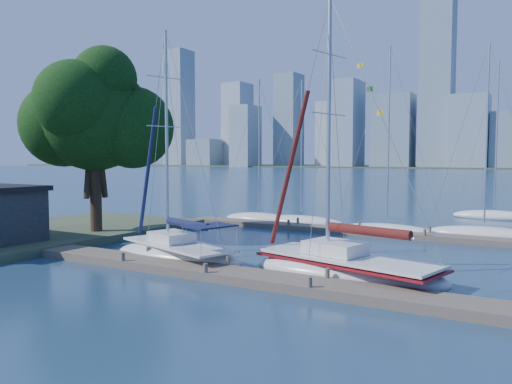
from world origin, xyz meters
The scene contains 12 objects.
ground centered at (0.00, 0.00, 0.00)m, with size 700.00×700.00×0.00m, color navy.
near_dock centered at (0.00, 0.00, 0.20)m, with size 26.00×2.00×0.40m, color brown.
far_dock centered at (2.00, 16.00, 0.18)m, with size 30.00×1.80×0.36m, color brown.
shore centered at (-17.00, 3.00, 0.25)m, with size 12.00×22.00×0.50m, color #38472D.
tree centered at (-13.45, 5.04, 8.41)m, with size 9.80×8.92×12.64m.
sailboat_navy centered at (-3.86, 1.89, 1.01)m, with size 8.48×5.01×12.72m.
sailboat_maroon centered at (5.22, 2.57, 0.98)m, with size 9.38×4.92×13.26m.
bg_boat_0 centered at (-8.53, 18.55, 0.27)m, with size 6.89×4.51×12.50m.
bg_boat_1 centered at (-4.62, 18.72, 0.25)m, with size 7.76×4.93×12.17m.
bg_boat_2 centered at (2.94, 17.26, 0.26)m, with size 7.47×3.07×13.76m.
bg_boat_3 centered at (9.20, 18.73, 0.27)m, with size 7.81×4.03×13.49m.
bg_boat_7 centered at (8.80, 31.00, 0.29)m, with size 7.36×4.67×14.45m.
Camera 1 is at (12.87, -18.44, 5.38)m, focal length 35.00 mm.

